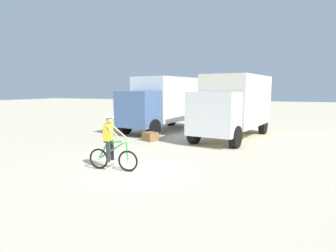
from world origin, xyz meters
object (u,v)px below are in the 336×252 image
object	(u,v)px
box_truck_cream_rv	(234,103)
supply_crate	(150,137)
cyclist_orange_shirt	(111,144)
box_truck_avon_van	(166,101)

from	to	relation	value
box_truck_cream_rv	supply_crate	size ratio (longest dim) A/B	10.11
box_truck_cream_rv	cyclist_orange_shirt	size ratio (longest dim) A/B	3.86
box_truck_avon_van	cyclist_orange_shirt	distance (m)	9.61
box_truck_cream_rv	supply_crate	world-z (taller)	box_truck_cream_rv
box_truck_avon_van	cyclist_orange_shirt	world-z (taller)	box_truck_avon_van
box_truck_cream_rv	box_truck_avon_van	bearing A→B (deg)	164.25
box_truck_avon_van	supply_crate	xyz separation A→B (m)	(0.83, -3.95, -1.65)
box_truck_cream_rv	supply_crate	distance (m)	4.86
box_truck_avon_van	supply_crate	world-z (taller)	box_truck_avon_van
box_truck_avon_van	supply_crate	size ratio (longest dim) A/B	10.16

